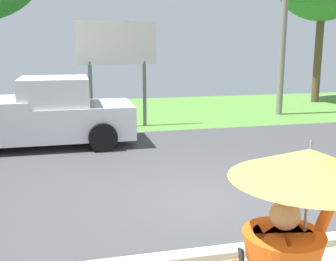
% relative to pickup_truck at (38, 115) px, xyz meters
% --- Properties ---
extents(ground_plane, '(40.00, 22.00, 0.20)m').
position_rel_pickup_truck_xyz_m(ground_plane, '(3.13, -1.92, -0.92)').
color(ground_plane, '#424244').
extents(pickup_truck, '(5.20, 2.28, 1.88)m').
position_rel_pickup_truck_xyz_m(pickup_truck, '(0.00, 0.00, 0.00)').
color(pickup_truck, silver).
rests_on(pickup_truck, ground_plane).
extents(utility_pole, '(1.80, 0.24, 7.72)m').
position_rel_pickup_truck_xyz_m(utility_pole, '(8.97, 3.14, 3.17)').
color(utility_pole, gray).
rests_on(utility_pole, ground_plane).
extents(roadside_billboard, '(2.60, 0.12, 3.50)m').
position_rel_pickup_truck_xyz_m(roadside_billboard, '(2.46, 2.14, 1.68)').
color(roadside_billboard, slate).
rests_on(roadside_billboard, ground_plane).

